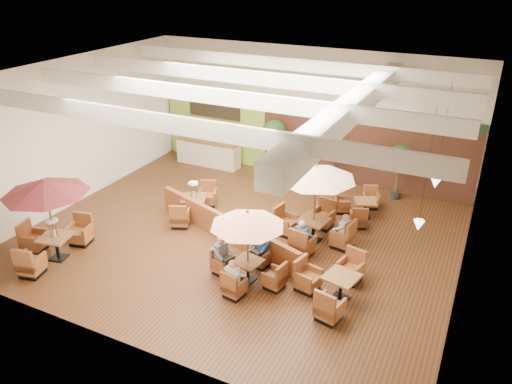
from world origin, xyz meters
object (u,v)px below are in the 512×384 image
Objects in this scene: table_0 at (46,202)px; topiary_0 at (274,135)px; table_3 at (194,203)px; service_counter at (208,153)px; booth_divider at (225,228)px; diner_2 at (222,252)px; table_5 at (358,208)px; table_4 at (331,285)px; topiary_2 at (400,159)px; diner_0 at (234,274)px; diner_1 at (261,245)px; table_1 at (248,233)px; diner_3 at (303,234)px; topiary_1 at (335,151)px; diner_4 at (343,227)px; table_2 at (316,190)px.

table_0 is 1.14× the size of topiary_0.
topiary_0 is (1.04, 4.76, 1.36)m from table_3.
booth_divider is (4.05, -5.62, -0.12)m from service_counter.
booth_divider is at bearing -136.70° from diner_2.
table_3 is 1.12× the size of table_5.
table_4 is 1.22× the size of topiary_2.
diner_0 is (-1.79, -6.31, 0.43)m from table_5.
table_4 is at bearing -92.17° from topiary_2.
table_5 is 3.21× the size of diner_0.
table_4 is at bearing -55.17° from topiary_0.
table_0 is at bearing 38.71° from diner_1.
service_counter is 5.05m from table_3.
topiary_2 is (0.27, 7.23, 1.29)m from table_4.
diner_0 is at bearing -80.33° from table_1.
table_0 reaches higher than diner_3.
topiary_1 reaches higher than service_counter.
table_0 reaches higher than diner_1.
table_1 is at bearing 165.53° from diner_4.
table_0 is 1.05× the size of table_4.
table_0 reaches higher than topiary_2.
diner_1 reaches higher than booth_divider.
table_1 is 0.87× the size of table_4.
table_4 is at bearing -72.25° from topiary_1.
topiary_0 reaches higher than table_1.
table_0 is 12.66m from topiary_2.
topiary_1 is 2.59m from topiary_2.
diner_1 is (-0.92, -2.16, -1.14)m from table_2.
diner_3 is at bearing 144.50° from table_4.
table_2 is 2.62m from diner_1.
booth_divider is at bearing -155.99° from diner_3.
diner_1 is (-0.00, 0.85, -0.88)m from table_1.
table_0 reaches higher than table_1.
topiary_2 is at bearing 0.00° from topiary_0.
table_1 reaches higher than booth_divider.
topiary_1 is (-1.67, 2.11, 1.27)m from table_5.
table_0 reaches higher than topiary_1.
table_4 is (8.23, -7.03, -0.22)m from service_counter.
topiary_2 is (2.71, 7.57, 0.03)m from table_1.
table_5 is at bearing -113.43° from topiary_2.
topiary_0 is 2.73m from topiary_1.
topiary_2 is (8.50, 0.20, 1.07)m from service_counter.
diner_4 is at bearing 16.96° from table_0.
table_2 is at bearing 44.48° from booth_divider.
diner_0 is (-0.92, -3.87, -1.14)m from table_2.
service_counter is 8.60m from diner_3.
table_3 reaches higher than diner_4.
diner_1 is at bearing 151.23° from diner_2.
table_2 reaches higher than diner_0.
diner_2 is (1.74, -7.57, -1.10)m from topiary_0.
booth_divider is 2.75× the size of table_5.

